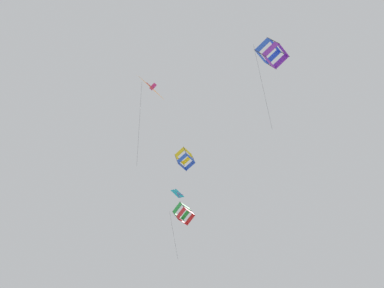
{
  "coord_description": "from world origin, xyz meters",
  "views": [
    {
      "loc": [
        25.09,
        8.59,
        0.5
      ],
      "look_at": [
        1.24,
        -3.66,
        33.81
      ],
      "focal_mm": 48.48,
      "sensor_mm": 36.0,
      "label": 1
    }
  ],
  "objects_px": {
    "kite_box_near_left": "(272,53)",
    "kite_diamond_upper_right": "(177,193)",
    "kite_delta_low_drifter": "(151,87)",
    "kite_box_highest": "(184,214)",
    "kite_box_far_centre": "(185,159)"
  },
  "relations": [
    {
      "from": "kite_box_near_left",
      "to": "kite_diamond_upper_right",
      "type": "height_order",
      "value": "kite_box_near_left"
    },
    {
      "from": "kite_delta_low_drifter",
      "to": "kite_box_highest",
      "type": "height_order",
      "value": "kite_delta_low_drifter"
    },
    {
      "from": "kite_box_far_centre",
      "to": "kite_delta_low_drifter",
      "type": "distance_m",
      "value": 7.62
    },
    {
      "from": "kite_delta_low_drifter",
      "to": "kite_diamond_upper_right",
      "type": "relative_size",
      "value": 6.1
    },
    {
      "from": "kite_box_near_left",
      "to": "kite_diamond_upper_right",
      "type": "distance_m",
      "value": 14.99
    },
    {
      "from": "kite_box_far_centre",
      "to": "kite_box_highest",
      "type": "relative_size",
      "value": 0.41
    },
    {
      "from": "kite_box_far_centre",
      "to": "kite_diamond_upper_right",
      "type": "relative_size",
      "value": 1.24
    },
    {
      "from": "kite_box_near_left",
      "to": "kite_box_highest",
      "type": "bearing_deg",
      "value": -112.37
    },
    {
      "from": "kite_box_far_centre",
      "to": "kite_box_highest",
      "type": "xyz_separation_m",
      "value": [
        -0.96,
        -0.56,
        -5.58
      ]
    },
    {
      "from": "kite_box_highest",
      "to": "kite_diamond_upper_right",
      "type": "bearing_deg",
      "value": -103.84
    },
    {
      "from": "kite_box_far_centre",
      "to": "kite_diamond_upper_right",
      "type": "bearing_deg",
      "value": -122.87
    },
    {
      "from": "kite_diamond_upper_right",
      "to": "kite_box_highest",
      "type": "bearing_deg",
      "value": 68.47
    },
    {
      "from": "kite_delta_low_drifter",
      "to": "kite_diamond_upper_right",
      "type": "distance_m",
      "value": 9.87
    },
    {
      "from": "kite_delta_low_drifter",
      "to": "kite_diamond_upper_right",
      "type": "xyz_separation_m",
      "value": [
        -9.15,
        -2.44,
        -2.76
      ]
    },
    {
      "from": "kite_box_near_left",
      "to": "kite_box_far_centre",
      "type": "bearing_deg",
      "value": -110.19
    }
  ]
}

